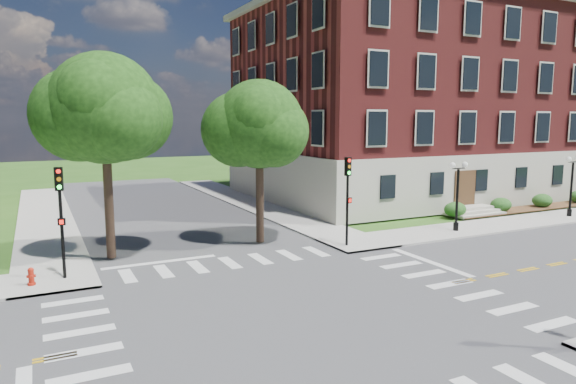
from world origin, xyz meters
name	(u,v)px	position (x,y,z in m)	size (l,w,h in m)	color
ground	(298,313)	(0.00, 0.00, 0.00)	(160.00, 160.00, 0.00)	#2B5417
road_ew	(298,312)	(0.00, 0.00, 0.01)	(90.00, 12.00, 0.01)	#3D3D3F
road_ns	(298,312)	(0.00, 0.00, 0.01)	(12.00, 90.00, 0.01)	#3D3D3F
sidewalk_ne	(385,211)	(15.38, 15.38, 0.06)	(34.00, 34.00, 0.12)	#9E9B93
crosswalk_east	(450,284)	(7.20, 0.00, 0.00)	(2.20, 10.20, 0.02)	silver
stop_bar_east	(430,262)	(8.80, 3.00, 0.00)	(0.40, 5.50, 0.00)	silver
main_building	(419,104)	(24.00, 21.99, 8.34)	(30.60, 22.40, 16.50)	#B0AC9B
shrub_row	(542,209)	(27.00, 10.80, 0.00)	(18.00, 2.00, 1.30)	#184517
tree_c	(104,109)	(-5.05, 10.37, 7.40)	(5.32, 5.32, 9.97)	black
tree_d	(259,125)	(2.86, 10.13, 6.62)	(4.82, 4.82, 8.94)	black
traffic_signal_ne	(348,189)	(6.76, 7.28, 3.19)	(0.36, 0.42, 4.80)	black
traffic_signal_nw	(61,208)	(-7.32, 7.77, 3.19)	(0.37, 0.42, 4.80)	black
twin_lamp_west	(457,192)	(14.84, 7.48, 2.52)	(1.36, 0.36, 4.23)	black
twin_lamp_east	(572,182)	(25.56, 7.50, 2.52)	(1.36, 0.36, 4.23)	black
fire_hydrant	(31,277)	(-8.60, 7.33, 0.46)	(0.35, 0.35, 0.75)	#AE1D0D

